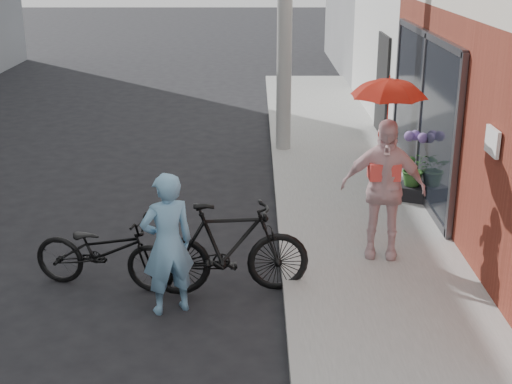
{
  "coord_description": "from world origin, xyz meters",
  "views": [
    {
      "loc": [
        0.55,
        -7.35,
        3.87
      ],
      "look_at": [
        0.57,
        0.59,
        1.1
      ],
      "focal_mm": 50.0,
      "sensor_mm": 36.0,
      "label": 1
    }
  ],
  "objects_px": {
    "officer": "(168,244)",
    "bike_right": "(229,248)",
    "bike_left": "(105,251)",
    "kimono_woman": "(383,189)",
    "planter": "(413,192)"
  },
  "relations": [
    {
      "from": "officer",
      "to": "bike_right",
      "type": "relative_size",
      "value": 0.87
    },
    {
      "from": "bike_left",
      "to": "kimono_woman",
      "type": "height_order",
      "value": "kimono_woman"
    },
    {
      "from": "bike_left",
      "to": "bike_right",
      "type": "height_order",
      "value": "bike_right"
    },
    {
      "from": "officer",
      "to": "kimono_woman",
      "type": "xyz_separation_m",
      "value": [
        2.53,
        1.26,
        0.2
      ]
    },
    {
      "from": "officer",
      "to": "bike_left",
      "type": "xyz_separation_m",
      "value": [
        -0.82,
        0.6,
        -0.35
      ]
    },
    {
      "from": "officer",
      "to": "planter",
      "type": "relative_size",
      "value": 3.84
    },
    {
      "from": "officer",
      "to": "planter",
      "type": "xyz_separation_m",
      "value": [
        3.39,
        3.35,
        -0.58
      ]
    },
    {
      "from": "bike_left",
      "to": "kimono_woman",
      "type": "xyz_separation_m",
      "value": [
        3.35,
        0.66,
        0.55
      ]
    },
    {
      "from": "kimono_woman",
      "to": "planter",
      "type": "relative_size",
      "value": 4.22
    },
    {
      "from": "officer",
      "to": "kimono_woman",
      "type": "distance_m",
      "value": 2.83
    },
    {
      "from": "bike_right",
      "to": "planter",
      "type": "height_order",
      "value": "bike_right"
    },
    {
      "from": "bike_left",
      "to": "planter",
      "type": "distance_m",
      "value": 5.04
    },
    {
      "from": "bike_right",
      "to": "kimono_woman",
      "type": "bearing_deg",
      "value": -72.69
    },
    {
      "from": "bike_left",
      "to": "kimono_woman",
      "type": "relative_size",
      "value": 0.98
    },
    {
      "from": "officer",
      "to": "bike_left",
      "type": "height_order",
      "value": "officer"
    }
  ]
}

